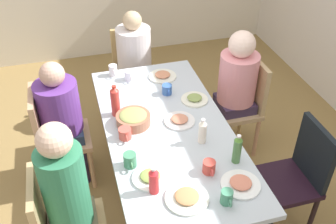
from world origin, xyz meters
TOP-DOWN VIEW (x-y plane):
  - ground_plane at (0.00, 0.00)m, footprint 6.30×6.30m
  - dining_table at (0.00, 0.00)m, footprint 1.82×0.88m
  - chair_0 at (-1.29, 0.00)m, footprint 0.40×0.40m
  - person_0 at (-1.20, 0.00)m, footprint 0.33×0.33m
  - chair_1 at (-0.46, -0.82)m, footprint 0.40×0.40m
  - person_1 at (-0.46, -0.73)m, footprint 0.32×0.32m
  - person_2 at (0.46, -0.73)m, footprint 0.30×0.30m
  - chair_3 at (0.46, 0.82)m, footprint 0.40×0.40m
  - chair_4 at (-0.46, 0.82)m, footprint 0.40×0.40m
  - person_4 at (-0.46, 0.73)m, footprint 0.32×0.32m
  - plate_0 at (-0.06, 0.10)m, footprint 0.23×0.23m
  - plate_1 at (-0.28, 0.30)m, footprint 0.21×0.21m
  - plate_2 at (0.44, -0.23)m, footprint 0.23×0.23m
  - plate_3 at (0.65, -0.07)m, footprint 0.26×0.26m
  - plate_4 at (0.64, 0.28)m, footprint 0.24×0.24m
  - plate_5 at (-0.69, 0.14)m, footprint 0.24×0.24m
  - bowl_0 at (-0.12, -0.23)m, footprint 0.25×0.25m
  - cup_0 at (0.02, -0.31)m, footprint 0.12×0.09m
  - cup_1 at (0.48, 0.13)m, footprint 0.12×0.08m
  - cup_2 at (0.29, -0.33)m, footprint 0.12×0.08m
  - cup_3 at (-0.43, 0.11)m, footprint 0.12×0.08m
  - cup_4 at (0.74, 0.14)m, footprint 0.11×0.07m
  - cup_5 at (-0.72, -0.14)m, footprint 0.12×0.09m
  - cup_6 at (-0.83, -0.26)m, footprint 0.11×0.07m
  - bottle_0 at (0.44, 0.33)m, footprint 0.05×0.05m
  - bottle_1 at (-0.27, -0.33)m, footprint 0.07×0.07m
  - bottle_2 at (0.54, -0.24)m, footprint 0.06×0.06m
  - bottle_3 at (0.20, 0.19)m, footprint 0.06×0.06m

SIDE VIEW (x-z plane):
  - ground_plane at x=0.00m, z-range 0.00..0.00m
  - chair_0 at x=-1.29m, z-range 0.06..0.96m
  - chair_1 at x=-0.46m, z-range 0.06..0.96m
  - chair_3 at x=0.46m, z-range 0.06..0.96m
  - chair_4 at x=-0.46m, z-range 0.06..0.96m
  - dining_table at x=0.00m, z-range 0.28..1.02m
  - person_1 at x=-0.46m, z-range 0.12..1.26m
  - person_0 at x=-1.20m, z-range 0.12..1.26m
  - person_4 at x=-0.46m, z-range 0.13..1.32m
  - person_2 at x=0.46m, z-range 0.11..1.39m
  - plate_3 at x=0.65m, z-range 0.73..0.77m
  - plate_5 at x=-0.69m, z-range 0.73..0.77m
  - plate_0 at x=-0.06m, z-range 0.73..0.77m
  - plate_1 at x=-0.28m, z-range 0.73..0.77m
  - plate_2 at x=0.44m, z-range 0.73..0.77m
  - plate_4 at x=0.64m, z-range 0.73..0.77m
  - cup_0 at x=0.02m, z-range 0.74..0.82m
  - cup_3 at x=-0.43m, z-range 0.74..0.82m
  - cup_1 at x=0.48m, z-range 0.74..0.82m
  - cup_5 at x=-0.72m, z-range 0.74..0.82m
  - cup_4 at x=0.74m, z-range 0.74..0.83m
  - cup_2 at x=0.29m, z-range 0.74..0.84m
  - cup_6 at x=-0.83m, z-range 0.74..0.84m
  - bowl_0 at x=-0.12m, z-range 0.74..0.84m
  - bottle_2 at x=0.54m, z-range 0.73..0.93m
  - bottle_3 at x=0.20m, z-range 0.73..0.93m
  - bottle_0 at x=0.44m, z-range 0.73..0.95m
  - bottle_1 at x=-0.27m, z-range 0.73..0.99m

